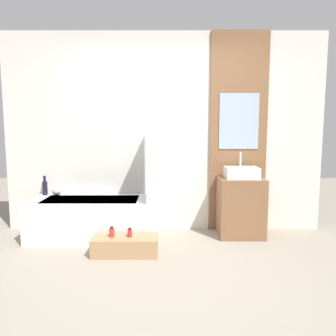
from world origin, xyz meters
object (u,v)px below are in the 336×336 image
object	(u,v)px
vase_tall_dark	(47,187)
bottle_soap_secondary	(131,233)
sink	(243,173)
bottle_soap_primary	(113,232)
bathtub	(93,218)
wooden_step_bench	(127,246)
vase_round_light	(58,191)

from	to	relation	value
vase_tall_dark	bottle_soap_secondary	size ratio (longest dim) A/B	2.51
bottle_soap_secondary	sink	bearing A→B (deg)	25.33
vase_tall_dark	bottle_soap_primary	xyz separation A→B (m)	(1.01, -0.80, -0.35)
bathtub	sink	size ratio (longest dim) A/B	3.65
sink	bottle_soap_primary	size ratio (longest dim) A/B	3.55
wooden_step_bench	bottle_soap_secondary	distance (m)	0.15
vase_round_light	bottle_soap_primary	size ratio (longest dim) A/B	1.04
vase_tall_dark	sink	bearing A→B (deg)	-3.83
bottle_soap_primary	wooden_step_bench	bearing A→B (deg)	0.00
bottle_soap_secondary	bottle_soap_primary	bearing A→B (deg)	180.00
bathtub	vase_tall_dark	world-z (taller)	vase_tall_dark
bottle_soap_primary	vase_tall_dark	bearing A→B (deg)	141.49
vase_tall_dark	bottle_soap_secondary	world-z (taller)	vase_tall_dark
sink	vase_round_light	world-z (taller)	sink
wooden_step_bench	sink	distance (m)	1.69
vase_tall_dark	bottle_soap_secondary	distance (m)	1.49
vase_round_light	bottle_soap_primary	world-z (taller)	vase_round_light
vase_round_light	bathtub	bearing A→B (deg)	-24.50
bathtub	sink	distance (m)	1.96
wooden_step_bench	vase_tall_dark	world-z (taller)	vase_tall_dark
bottle_soap_primary	bottle_soap_secondary	xyz separation A→B (m)	(0.19, -0.00, -0.01)
bathtub	wooden_step_bench	size ratio (longest dim) A/B	2.10
wooden_step_bench	sink	xyz separation A→B (m)	(1.39, 0.63, 0.72)
vase_round_light	bottle_soap_secondary	bearing A→B (deg)	-36.60
vase_tall_dark	wooden_step_bench	bearing A→B (deg)	-34.91
wooden_step_bench	bottle_soap_secondary	size ratio (longest dim) A/B	6.97
bathtub	vase_tall_dark	bearing A→B (deg)	158.78
bottle_soap_primary	bottle_soap_secondary	size ratio (longest dim) A/B	1.13
vase_round_light	vase_tall_dark	bearing A→B (deg)	169.90
wooden_step_bench	bottle_soap_secondary	bearing A→B (deg)	-0.00
sink	bottle_soap_primary	xyz separation A→B (m)	(-1.53, -0.63, -0.57)
vase_round_light	bottle_soap_primary	distance (m)	1.19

